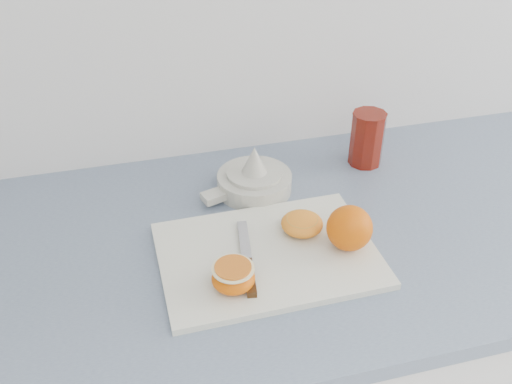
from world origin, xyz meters
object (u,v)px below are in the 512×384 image
Objects in this scene: citrus_juicer at (254,179)px; cutting_board at (268,255)px; half_orange at (233,277)px; red_tumbler at (367,140)px; counter at (315,377)px.

cutting_board is at bearing -97.71° from citrus_juicer.
half_orange is 0.46m from red_tumbler.
citrus_juicer reaches higher than cutting_board.
citrus_juicer is at bearing -170.60° from red_tumbler.
citrus_juicer is 1.59× the size of red_tumbler.
half_orange is at bearing -139.20° from red_tumbler.
red_tumbler is (0.25, 0.04, 0.03)m from citrus_juicer.
counter is at bearing -50.67° from citrus_juicer.
citrus_juicer reaches higher than half_orange.
counter is at bearing -129.45° from red_tumbler.
citrus_juicer is (0.10, 0.26, -0.01)m from half_orange.
citrus_juicer is at bearing 82.29° from cutting_board.
red_tumbler is at bearing 40.80° from half_orange.
cutting_board reaches higher than counter.
red_tumbler reaches higher than half_orange.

